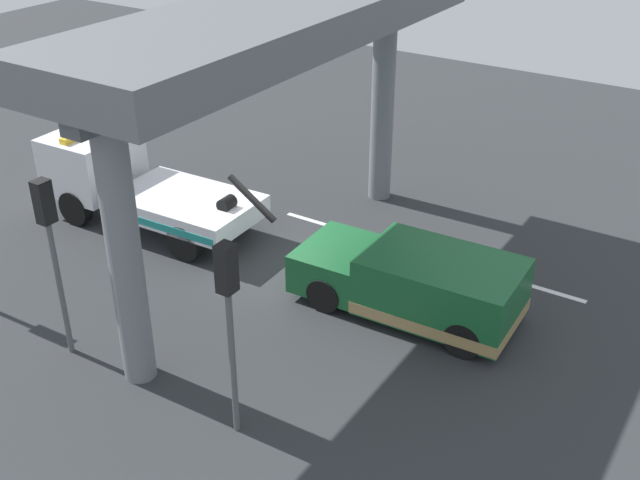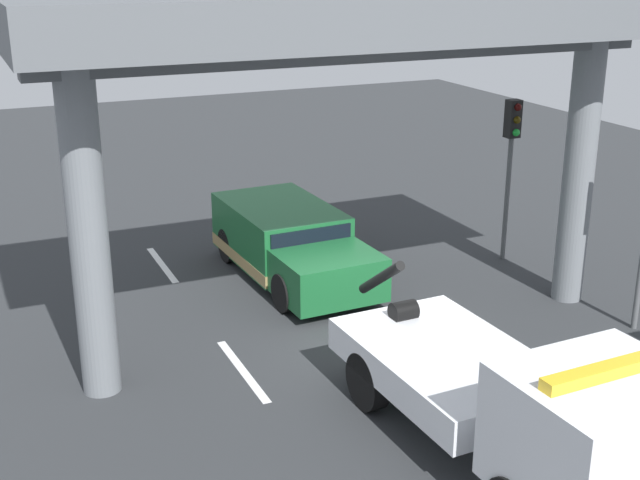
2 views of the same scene
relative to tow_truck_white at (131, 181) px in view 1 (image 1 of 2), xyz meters
The scene contains 9 objects.
ground_plane 4.93m from the tow_truck_white, behind, with size 60.00×40.00×0.10m, color #2D3033.
lane_stripe_west 11.15m from the tow_truck_white, 166.27° to the right, with size 2.60×0.16×0.01m, color silver.
lane_stripe_mid 5.57m from the tow_truck_white, 151.11° to the right, with size 2.60×0.16×0.01m, color silver.
lane_stripe_east 3.14m from the tow_truck_white, 64.82° to the right, with size 2.60×0.16×0.01m, color silver.
tow_truck_white is the anchor object (origin of this frame).
towed_van_green 8.85m from the tow_truck_white, behind, with size 5.27×2.37×1.58m.
overpass_structure 6.86m from the tow_truck_white, behind, with size 3.60×12.14×6.61m.
traffic_light_near 9.51m from the tow_truck_white, 145.84° to the left, with size 0.39×0.32×3.96m.
traffic_light_far 6.41m from the tow_truck_white, 121.69° to the left, with size 0.39×0.32×4.01m.
Camera 1 is at (-10.30, 13.78, 10.15)m, focal length 43.67 mm.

